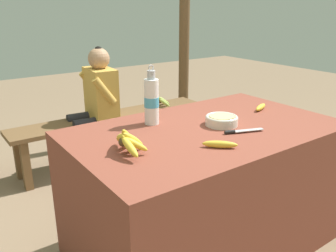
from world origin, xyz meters
TOP-DOWN VIEW (x-y plane):
  - ground_plane at (0.00, 0.00)m, footprint 12.00×12.00m
  - market_counter at (0.00, 0.00)m, footprint 1.48×0.90m
  - banana_bunch_ripe at (-0.52, -0.05)m, footprint 0.13×0.26m
  - serving_bowl at (0.10, -0.01)m, footprint 0.18×0.18m
  - water_bottle at (-0.21, 0.23)m, footprint 0.08×0.08m
  - loose_banana_front at (-0.14, -0.25)m, footprint 0.14×0.14m
  - loose_banana_side at (0.51, 0.06)m, footprint 0.15×0.09m
  - knife at (0.08, -0.16)m, footprint 0.21×0.10m
  - wooden_bench at (0.15, 1.44)m, footprint 1.86×0.32m
  - seated_vendor at (-0.02, 1.41)m, footprint 0.42×0.40m
  - banana_bunch_green at (0.69, 1.43)m, footprint 0.14×0.24m
  - support_post_far at (1.19, 1.74)m, footprint 0.11×0.11m

SIDE VIEW (x-z plane):
  - ground_plane at x=0.00m, z-range 0.00..0.00m
  - wooden_bench at x=0.15m, z-range 0.15..0.59m
  - market_counter at x=0.00m, z-range 0.00..0.75m
  - banana_bunch_green at x=0.69m, z-range 0.43..0.54m
  - seated_vendor at x=-0.02m, z-range 0.08..1.15m
  - knife at x=0.08m, z-range 0.75..0.77m
  - loose_banana_side at x=0.51m, z-range 0.75..0.79m
  - loose_banana_front at x=-0.14m, z-range 0.75..0.79m
  - serving_bowl at x=0.10m, z-range 0.76..0.81m
  - banana_bunch_ripe at x=-0.52m, z-range 0.75..0.88m
  - water_bottle at x=-0.21m, z-range 0.72..1.06m
  - support_post_far at x=1.19m, z-range 0.00..2.22m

